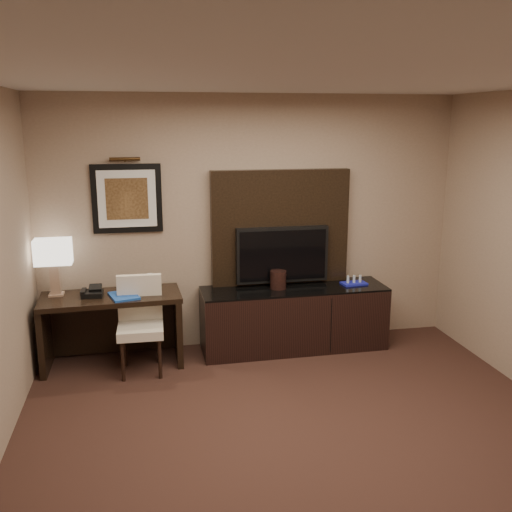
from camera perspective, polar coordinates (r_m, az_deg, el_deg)
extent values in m
cube|color=#321C16|center=(4.37, 6.29, -20.48)|extent=(4.50, 5.00, 0.01)
cube|color=silver|center=(3.64, 7.42, 17.62)|extent=(4.50, 5.00, 0.01)
cube|color=gray|center=(6.15, -0.41, 3.34)|extent=(4.50, 0.01, 2.70)
cube|color=black|center=(5.97, -14.13, -7.18)|extent=(1.39, 0.65, 0.73)
cube|color=black|center=(6.21, 3.80, -6.22)|extent=(1.99, 0.57, 0.68)
cube|color=black|center=(6.17, 2.43, 2.61)|extent=(1.50, 0.12, 1.30)
cube|color=black|center=(6.13, 2.63, 0.14)|extent=(1.00, 0.08, 0.60)
cube|color=black|center=(5.97, -12.77, 5.63)|extent=(0.70, 0.04, 0.70)
cylinder|color=#432D15|center=(5.90, -12.98, 9.43)|extent=(0.04, 0.04, 0.30)
cube|color=#1A4BAD|center=(5.77, -13.08, -3.90)|extent=(0.33, 0.39, 0.02)
imported|color=tan|center=(5.77, -13.54, -2.87)|extent=(0.16, 0.03, 0.22)
cylinder|color=silver|center=(5.90, -10.55, -2.58)|extent=(0.06, 0.06, 0.18)
cylinder|color=black|center=(6.05, 2.23, -2.38)|extent=(0.20, 0.20, 0.19)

